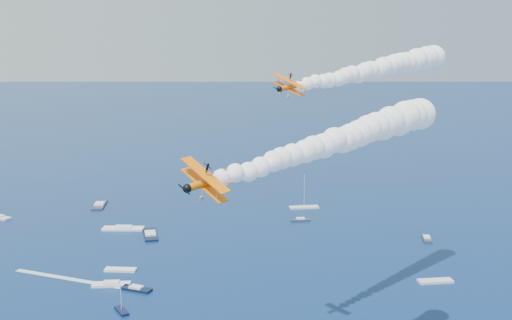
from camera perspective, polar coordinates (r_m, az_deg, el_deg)
name	(u,v)px	position (r m, az deg, el deg)	size (l,w,h in m)	color
biplane_lead	(290,87)	(128.14, 3.10, 6.67)	(7.28, 8.17, 4.92)	#FF6A05
biplane_trail	(206,182)	(86.55, -4.57, -2.05)	(7.81, 8.76, 5.27)	orange
smoke_trail_lead	(374,70)	(152.05, 10.74, 8.07)	(58.34, 23.23, 11.02)	white
smoke_trail_trail	(338,140)	(108.21, 7.47, 1.80)	(58.17, 23.74, 11.02)	white
spectator_boats	(130,255)	(211.01, -11.44, -8.48)	(206.70, 175.23, 0.70)	white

